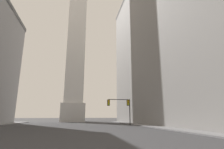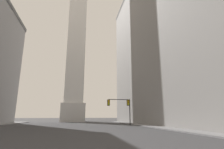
# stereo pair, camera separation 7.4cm
# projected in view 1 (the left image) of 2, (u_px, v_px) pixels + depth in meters

# --- Properties ---
(sidewalk_right) EXTENTS (5.00, 67.82, 0.15)m
(sidewalk_right) POSITION_uv_depth(u_px,v_px,m) (176.00, 128.00, 24.28)
(sidewalk_right) COLOR slate
(sidewalk_right) RESTS_ON ground_plane
(building_right) EXTENTS (21.71, 54.54, 39.43)m
(building_right) POSITION_uv_depth(u_px,v_px,m) (187.00, 36.00, 40.33)
(building_right) COLOR gray
(building_right) RESTS_ON ground_plane
(obelisk) EXTENTS (7.54, 7.54, 69.28)m
(obelisk) POSITION_uv_depth(u_px,v_px,m) (77.00, 28.00, 63.69)
(obelisk) COLOR silver
(obelisk) RESTS_ON ground_plane
(traffic_light_mid_right) EXTENTS (5.06, 0.52, 5.28)m
(traffic_light_mid_right) POSITION_uv_depth(u_px,v_px,m) (122.00, 105.00, 37.06)
(traffic_light_mid_right) COLOR black
(traffic_light_mid_right) RESTS_ON ground_plane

